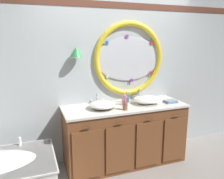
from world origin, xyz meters
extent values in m
plane|color=gray|center=(0.00, 0.00, 0.00)|extent=(14.00, 14.00, 0.00)
cube|color=silver|center=(0.00, 0.59, 1.30)|extent=(6.40, 0.08, 2.60)
cube|color=brown|center=(0.00, 0.55, 2.32)|extent=(6.27, 0.01, 0.09)
ellipsoid|color=silver|center=(0.21, 0.54, 1.54)|extent=(1.06, 0.02, 0.68)
torus|color=yellow|center=(0.21, 0.53, 1.54)|extent=(1.14, 0.08, 1.14)
cube|color=orange|center=(0.73, 0.52, 1.57)|extent=(0.05, 0.01, 0.05)
cube|color=red|center=(0.58, 0.52, 1.78)|extent=(0.05, 0.01, 0.05)
cube|color=purple|center=(0.16, 0.52, 1.88)|extent=(0.05, 0.01, 0.05)
cube|color=#2866B7|center=(-0.16, 0.52, 1.79)|extent=(0.05, 0.01, 0.05)
cube|color=red|center=(-0.32, 0.52, 1.57)|extent=(0.05, 0.01, 0.05)
cube|color=silver|center=(-0.15, 0.52, 1.29)|extent=(0.04, 0.01, 0.04)
cube|color=purple|center=(0.25, 0.52, 1.21)|extent=(0.05, 0.01, 0.05)
cube|color=red|center=(0.59, 0.52, 1.31)|extent=(0.05, 0.01, 0.05)
cylinder|color=#4C3823|center=(-0.63, 0.51, 1.69)|extent=(0.02, 0.09, 0.02)
cone|color=green|center=(-0.63, 0.46, 1.67)|extent=(0.17, 0.17, 0.14)
cube|color=brown|center=(0.02, 0.24, 0.43)|extent=(1.77, 0.62, 0.87)
cube|color=silver|center=(0.02, 0.24, 0.88)|extent=(1.81, 0.66, 0.03)
cube|color=silver|center=(0.02, 0.54, 0.81)|extent=(1.77, 0.02, 0.11)
cube|color=brown|center=(-0.64, -0.08, 0.39)|extent=(0.37, 0.02, 0.66)
cylinder|color=#422D1E|center=(-0.64, -0.09, 0.76)|extent=(0.10, 0.01, 0.01)
cube|color=brown|center=(-0.20, -0.08, 0.39)|extent=(0.37, 0.02, 0.66)
cylinder|color=#422D1E|center=(-0.20, -0.09, 0.76)|extent=(0.10, 0.01, 0.01)
cube|color=brown|center=(0.24, -0.08, 0.39)|extent=(0.37, 0.02, 0.66)
cylinder|color=#422D1E|center=(0.24, -0.09, 0.76)|extent=(0.10, 0.01, 0.01)
cube|color=brown|center=(0.68, -0.08, 0.39)|extent=(0.37, 0.02, 0.66)
cylinder|color=#422D1E|center=(0.68, -0.09, 0.76)|extent=(0.10, 0.01, 0.01)
cylinder|color=silver|center=(-1.43, 0.21, 0.59)|extent=(0.04, 0.04, 0.11)
ellipsoid|color=white|center=(-0.33, 0.21, 0.95)|extent=(0.37, 0.33, 0.11)
torus|color=white|center=(-0.33, 0.21, 0.95)|extent=(0.39, 0.39, 0.02)
cylinder|color=silver|center=(-0.33, 0.21, 0.95)|extent=(0.03, 0.03, 0.01)
ellipsoid|color=white|center=(0.37, 0.21, 0.96)|extent=(0.39, 0.28, 0.12)
torus|color=white|center=(0.37, 0.21, 0.96)|extent=(0.41, 0.41, 0.02)
cylinder|color=silver|center=(0.37, 0.21, 0.96)|extent=(0.03, 0.03, 0.01)
cylinder|color=silver|center=(-0.33, 0.48, 0.91)|extent=(0.05, 0.05, 0.02)
cylinder|color=silver|center=(-0.33, 0.48, 0.98)|extent=(0.02, 0.02, 0.12)
sphere|color=silver|center=(-0.33, 0.48, 1.04)|extent=(0.03, 0.03, 0.03)
cylinder|color=silver|center=(-0.33, 0.43, 1.04)|extent=(0.02, 0.09, 0.02)
cylinder|color=silver|center=(-0.42, 0.48, 0.93)|extent=(0.04, 0.04, 0.06)
cylinder|color=silver|center=(-0.24, 0.48, 0.93)|extent=(0.04, 0.04, 0.06)
cube|color=silver|center=(-0.42, 0.48, 0.96)|extent=(0.05, 0.01, 0.01)
cube|color=silver|center=(-0.24, 0.48, 0.96)|extent=(0.05, 0.01, 0.01)
cylinder|color=silver|center=(0.37, 0.48, 0.91)|extent=(0.05, 0.05, 0.02)
cylinder|color=silver|center=(0.37, 0.48, 0.99)|extent=(0.02, 0.02, 0.14)
sphere|color=silver|center=(0.37, 0.48, 1.06)|extent=(0.03, 0.03, 0.03)
cylinder|color=silver|center=(0.37, 0.42, 1.06)|extent=(0.02, 0.11, 0.02)
cylinder|color=silver|center=(0.29, 0.48, 0.93)|extent=(0.04, 0.04, 0.06)
cylinder|color=silver|center=(0.45, 0.48, 0.93)|extent=(0.04, 0.04, 0.06)
cube|color=silver|center=(0.29, 0.48, 0.96)|extent=(0.05, 0.01, 0.01)
cube|color=silver|center=(0.45, 0.48, 0.96)|extent=(0.05, 0.01, 0.01)
cylinder|color=#996647|center=(-0.07, 0.04, 0.95)|extent=(0.07, 0.07, 0.10)
torus|color=#996647|center=(-0.07, 0.04, 1.00)|extent=(0.08, 0.08, 0.01)
cylinder|color=pink|center=(-0.05, 0.04, 0.99)|extent=(0.03, 0.03, 0.16)
cube|color=white|center=(-0.05, 0.04, 1.08)|extent=(0.02, 0.02, 0.03)
cylinder|color=orange|center=(-0.07, 0.05, 0.99)|extent=(0.02, 0.01, 0.15)
cube|color=white|center=(-0.07, 0.05, 1.07)|extent=(0.01, 0.02, 0.02)
cylinder|color=purple|center=(-0.08, 0.04, 1.00)|extent=(0.03, 0.03, 0.19)
cube|color=white|center=(-0.08, 0.04, 1.11)|extent=(0.02, 0.02, 0.03)
cylinder|color=pink|center=(-0.07, 0.03, 1.00)|extent=(0.04, 0.02, 0.19)
cube|color=white|center=(-0.07, 0.03, 1.11)|extent=(0.02, 0.02, 0.02)
cylinder|color=slate|center=(0.11, 0.37, 0.94)|extent=(0.07, 0.07, 0.09)
torus|color=slate|center=(0.11, 0.37, 0.98)|extent=(0.08, 0.08, 0.01)
cylinder|color=#19ADB2|center=(0.12, 0.37, 0.99)|extent=(0.02, 0.01, 0.15)
cube|color=white|center=(0.12, 0.37, 1.07)|extent=(0.02, 0.02, 0.02)
cylinder|color=#E0383D|center=(0.09, 0.37, 0.99)|extent=(0.01, 0.03, 0.16)
cube|color=white|center=(0.09, 0.37, 1.08)|extent=(0.02, 0.02, 0.02)
cylinder|color=pink|center=(0.02, 0.28, 0.96)|extent=(0.06, 0.06, 0.13)
cylinder|color=silver|center=(0.02, 0.28, 1.03)|extent=(0.04, 0.04, 0.02)
cylinder|color=silver|center=(0.02, 0.26, 1.05)|extent=(0.01, 0.04, 0.01)
cube|color=#7593A8|center=(0.73, 0.13, 0.91)|extent=(0.19, 0.14, 0.02)
cube|color=#7593A8|center=(0.73, 0.13, 0.93)|extent=(0.19, 0.14, 0.02)
camera|label=1|loc=(-1.25, -2.64, 1.83)|focal=36.02mm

